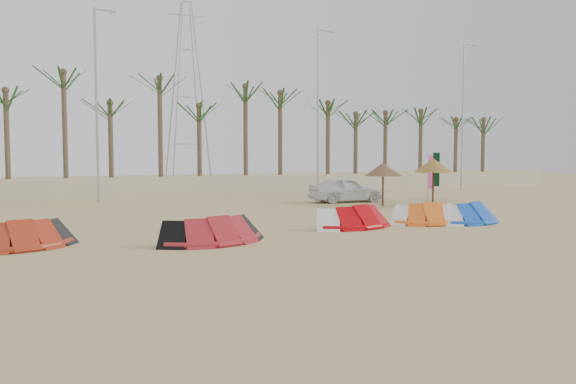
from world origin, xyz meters
name	(u,v)px	position (x,y,z in m)	size (l,w,h in m)	color
ground	(368,250)	(0.00, 0.00, 0.00)	(120.00, 120.00, 0.00)	tan
boundary_wall	(193,186)	(0.00, 22.00, 0.65)	(60.00, 0.30, 1.30)	beige
palm_line	(197,99)	(0.67, 23.50, 6.44)	(52.00, 4.00, 7.70)	brown
lamp_b	(97,101)	(-5.96, 20.00, 5.77)	(1.25, 0.14, 11.00)	#A5A8AD
lamp_c	(318,109)	(8.04, 20.00, 5.77)	(1.25, 0.14, 11.00)	#A5A8AD
lamp_d	(463,114)	(20.04, 20.00, 5.77)	(1.25, 0.14, 11.00)	#A5A8AD
pylon	(188,190)	(1.00, 28.00, 0.00)	(3.00, 3.00, 14.00)	#A5A8AD
kite_red_left	(19,233)	(-9.34, 4.40, 0.42)	(3.60, 2.38, 0.90)	#A42B14
kite_red_mid	(211,228)	(-3.79, 3.24, 0.42)	(3.86, 2.39, 0.90)	#A41E24
kite_red_right	(351,215)	(2.15, 4.86, 0.42)	(3.91, 2.45, 0.90)	#B8040A
kite_orange	(424,213)	(5.25, 4.51, 0.42)	(3.22, 2.06, 0.90)	orange
kite_blue	(466,212)	(7.08, 4.19, 0.42)	(3.50, 2.31, 0.90)	blue
parasol_left	(383,169)	(7.82, 11.62, 1.94)	(2.00, 2.00, 2.30)	#4C331E
parasol_mid	(433,165)	(10.13, 10.38, 2.16)	(2.06, 2.06, 2.52)	#4C331E
parasol_right	(433,167)	(12.42, 13.41, 2.00)	(1.92, 1.92, 2.35)	#4C331E
flag_pink	(431,174)	(10.80, 11.49, 1.69)	(0.44, 0.15, 2.84)	#A5A8AD
flag_green	(435,171)	(12.03, 12.73, 1.78)	(0.45, 0.11, 3.00)	#A5A8AD
car	(346,189)	(7.12, 14.42, 0.73)	(1.73, 4.29, 1.46)	white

